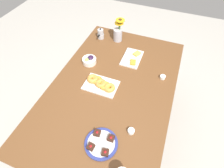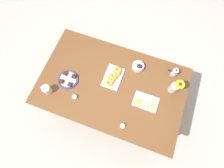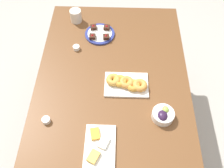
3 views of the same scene
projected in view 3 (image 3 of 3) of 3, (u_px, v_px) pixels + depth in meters
name	position (u px, v px, depth m)	size (l,w,h in m)	color
ground_plane	(112.00, 134.00, 2.21)	(6.00, 6.00, 0.00)	#B7B2A8
dining_table	(112.00, 95.00, 1.67)	(1.60, 1.00, 0.74)	brown
coffee_mug	(76.00, 16.00, 1.92)	(0.12, 0.09, 0.10)	silver
grape_bowl	(163.00, 115.00, 1.45)	(0.13, 0.13, 0.07)	white
cheese_platter	(99.00, 147.00, 1.36)	(0.26, 0.17, 0.03)	white
croissant_platter	(127.00, 83.00, 1.59)	(0.19, 0.29, 0.05)	white
jam_cup_honey	(76.00, 48.00, 1.78)	(0.05, 0.05, 0.03)	white
jam_cup_berry	(46.00, 120.00, 1.45)	(0.05, 0.05, 0.03)	white
dessert_plate	(100.00, 34.00, 1.86)	(0.22, 0.22, 0.05)	navy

